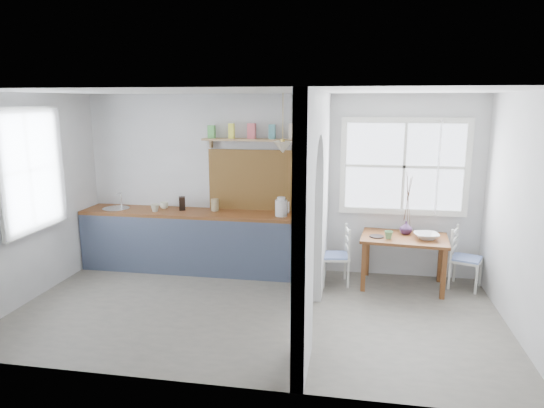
% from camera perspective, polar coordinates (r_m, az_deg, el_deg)
% --- Properties ---
extents(floor, '(5.80, 3.20, 0.01)m').
position_cam_1_polar(floor, '(6.02, -1.95, -12.47)').
color(floor, slate).
rests_on(floor, ground).
extents(ceiling, '(5.80, 3.20, 0.01)m').
position_cam_1_polar(ceiling, '(5.48, -2.14, 13.12)').
color(ceiling, silver).
rests_on(ceiling, walls).
extents(walls, '(5.81, 3.21, 2.60)m').
position_cam_1_polar(walls, '(5.61, -2.04, -0.28)').
color(walls, silver).
rests_on(walls, floor).
extents(partition, '(0.12, 3.20, 2.60)m').
position_cam_1_polar(partition, '(5.53, 5.18, 1.11)').
color(partition, silver).
rests_on(partition, floor).
extents(kitchen_window, '(0.10, 1.16, 1.50)m').
position_cam_1_polar(kitchen_window, '(6.75, -26.71, 3.54)').
color(kitchen_window, white).
rests_on(kitchen_window, walls).
extents(nook_window, '(1.76, 0.10, 1.30)m').
position_cam_1_polar(nook_window, '(7.01, 15.28, 4.25)').
color(nook_window, white).
rests_on(nook_window, walls).
extents(counter, '(3.50, 0.60, 0.90)m').
position_cam_1_polar(counter, '(7.35, -8.51, -4.23)').
color(counter, brown).
rests_on(counter, floor).
extents(sink, '(0.40, 0.40, 0.02)m').
position_cam_1_polar(sink, '(7.72, -17.87, -0.57)').
color(sink, silver).
rests_on(sink, counter).
extents(backsplash, '(1.65, 0.03, 0.90)m').
position_cam_1_polar(backsplash, '(7.16, -1.05, 2.80)').
color(backsplash, brown).
rests_on(backsplash, walls).
extents(shelf, '(1.75, 0.20, 0.21)m').
position_cam_1_polar(shelf, '(7.00, -1.20, 7.93)').
color(shelf, '#A7834F').
rests_on(shelf, walls).
extents(pendant_lamp, '(0.26, 0.26, 0.16)m').
position_cam_1_polar(pendant_lamp, '(6.61, 1.27, 6.68)').
color(pendant_lamp, '#F1E7C7').
rests_on(pendant_lamp, ceiling).
extents(utensil_rail, '(0.02, 0.50, 0.02)m').
position_cam_1_polar(utensil_rail, '(6.37, 5.01, 2.53)').
color(utensil_rail, silver).
rests_on(utensil_rail, partition).
extents(dining_table, '(1.20, 0.86, 0.71)m').
position_cam_1_polar(dining_table, '(6.88, 15.16, -6.56)').
color(dining_table, brown).
rests_on(dining_table, floor).
extents(chair_left, '(0.43, 0.43, 0.82)m').
position_cam_1_polar(chair_left, '(6.78, 7.42, -6.02)').
color(chair_left, silver).
rests_on(chair_left, floor).
extents(chair_right, '(0.49, 0.49, 0.83)m').
position_cam_1_polar(chair_right, '(7.08, 21.88, -5.96)').
color(chair_right, silver).
rests_on(chair_right, floor).
extents(kettle, '(0.26, 0.23, 0.28)m').
position_cam_1_polar(kettle, '(6.84, 1.09, -0.29)').
color(kettle, silver).
rests_on(kettle, counter).
extents(mug_a, '(0.14, 0.14, 0.11)m').
position_cam_1_polar(mug_a, '(7.33, -13.61, -0.45)').
color(mug_a, beige).
rests_on(mug_a, counter).
extents(mug_b, '(0.13, 0.13, 0.10)m').
position_cam_1_polar(mug_b, '(7.50, -12.57, -0.16)').
color(mug_b, silver).
rests_on(mug_b, counter).
extents(knife_block, '(0.13, 0.15, 0.20)m').
position_cam_1_polar(knife_block, '(7.35, -10.52, 0.06)').
color(knife_block, black).
rests_on(knife_block, counter).
extents(jar, '(0.14, 0.14, 0.18)m').
position_cam_1_polar(jar, '(7.22, -6.73, -0.10)').
color(jar, '#94835C').
rests_on(jar, counter).
extents(towel_magenta, '(0.02, 0.03, 0.51)m').
position_cam_1_polar(towel_magenta, '(6.75, 4.65, -7.22)').
color(towel_magenta, '#CC3158').
rests_on(towel_magenta, counter).
extents(towel_orange, '(0.02, 0.03, 0.49)m').
position_cam_1_polar(towel_orange, '(6.71, 4.60, -7.58)').
color(towel_orange, orange).
rests_on(towel_orange, counter).
extents(bowl, '(0.36, 0.36, 0.08)m').
position_cam_1_polar(bowl, '(6.75, 17.70, -3.61)').
color(bowl, silver).
rests_on(bowl, dining_table).
extents(table_cup, '(0.11, 0.11, 0.10)m').
position_cam_1_polar(table_cup, '(6.62, 13.56, -3.56)').
color(table_cup, '#629C61').
rests_on(table_cup, dining_table).
extents(plate, '(0.22, 0.22, 0.02)m').
position_cam_1_polar(plate, '(6.68, 12.22, -3.74)').
color(plate, black).
rests_on(plate, dining_table).
extents(vase, '(0.20, 0.20, 0.18)m').
position_cam_1_polar(vase, '(6.90, 15.49, -2.70)').
color(vase, '#3F2449').
rests_on(vase, dining_table).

